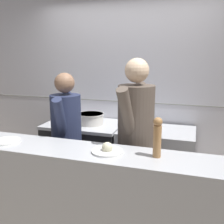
{
  "coord_description": "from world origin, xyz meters",
  "views": [
    {
      "loc": [
        0.89,
        -2.12,
        1.8
      ],
      "look_at": [
        -0.01,
        0.67,
        1.15
      ],
      "focal_mm": 42.0,
      "sensor_mm": 36.0,
      "label": 1
    }
  ],
  "objects_px": {
    "oven_range": "(85,154)",
    "chef_sous": "(136,138)",
    "stock_pot": "(91,118)",
    "plated_dish_main": "(7,141)",
    "plated_dish_appetiser": "(107,150)",
    "chef_head_cook": "(67,138)",
    "pepper_mill": "(157,136)"
  },
  "relations": [
    {
      "from": "oven_range",
      "to": "chef_sous",
      "type": "bearing_deg",
      "value": -37.98
    },
    {
      "from": "stock_pot",
      "to": "plated_dish_main",
      "type": "height_order",
      "value": "stock_pot"
    },
    {
      "from": "plated_dish_main",
      "to": "plated_dish_appetiser",
      "type": "relative_size",
      "value": 0.96
    },
    {
      "from": "plated_dish_appetiser",
      "to": "chef_head_cook",
      "type": "height_order",
      "value": "chef_head_cook"
    },
    {
      "from": "plated_dish_main",
      "to": "chef_sous",
      "type": "bearing_deg",
      "value": 25.51
    },
    {
      "from": "plated_dish_appetiser",
      "to": "chef_sous",
      "type": "bearing_deg",
      "value": 75.29
    },
    {
      "from": "stock_pot",
      "to": "pepper_mill",
      "type": "distance_m",
      "value": 1.52
    },
    {
      "from": "stock_pot",
      "to": "oven_range",
      "type": "bearing_deg",
      "value": 167.05
    },
    {
      "from": "plated_dish_appetiser",
      "to": "chef_head_cook",
      "type": "xyz_separation_m",
      "value": [
        -0.65,
        0.51,
        -0.12
      ]
    },
    {
      "from": "oven_range",
      "to": "plated_dish_main",
      "type": "distance_m",
      "value": 1.34
    },
    {
      "from": "oven_range",
      "to": "plated_dish_main",
      "type": "bearing_deg",
      "value": -102.41
    },
    {
      "from": "plated_dish_main",
      "to": "chef_sous",
      "type": "height_order",
      "value": "chef_sous"
    },
    {
      "from": "oven_range",
      "to": "chef_sous",
      "type": "distance_m",
      "value": 1.2
    },
    {
      "from": "chef_head_cook",
      "to": "plated_dish_main",
      "type": "bearing_deg",
      "value": -134.24
    },
    {
      "from": "stock_pot",
      "to": "chef_head_cook",
      "type": "xyz_separation_m",
      "value": [
        -0.03,
        -0.62,
        -0.08
      ]
    },
    {
      "from": "oven_range",
      "to": "chef_head_cook",
      "type": "xyz_separation_m",
      "value": [
        0.07,
        -0.65,
        0.45
      ]
    },
    {
      "from": "pepper_mill",
      "to": "chef_head_cook",
      "type": "distance_m",
      "value": 1.19
    },
    {
      "from": "oven_range",
      "to": "pepper_mill",
      "type": "xyz_separation_m",
      "value": [
        1.13,
        -1.13,
        0.72
      ]
    },
    {
      "from": "oven_range",
      "to": "plated_dish_main",
      "type": "xyz_separation_m",
      "value": [
        -0.26,
        -1.2,
        0.56
      ]
    },
    {
      "from": "stock_pot",
      "to": "plated_dish_appetiser",
      "type": "bearing_deg",
      "value": -61.57
    },
    {
      "from": "oven_range",
      "to": "pepper_mill",
      "type": "relative_size",
      "value": 3.08
    },
    {
      "from": "oven_range",
      "to": "chef_sous",
      "type": "relative_size",
      "value": 0.57
    },
    {
      "from": "oven_range",
      "to": "chef_head_cook",
      "type": "height_order",
      "value": "chef_head_cook"
    },
    {
      "from": "plated_dish_main",
      "to": "plated_dish_appetiser",
      "type": "xyz_separation_m",
      "value": [
        0.98,
        0.04,
        0.01
      ]
    },
    {
      "from": "oven_range",
      "to": "chef_sous",
      "type": "height_order",
      "value": "chef_sous"
    },
    {
      "from": "plated_dish_appetiser",
      "to": "chef_head_cook",
      "type": "bearing_deg",
      "value": 141.66
    },
    {
      "from": "stock_pot",
      "to": "chef_head_cook",
      "type": "bearing_deg",
      "value": -93.16
    },
    {
      "from": "stock_pot",
      "to": "plated_dish_appetiser",
      "type": "distance_m",
      "value": 1.29
    },
    {
      "from": "pepper_mill",
      "to": "oven_range",
      "type": "bearing_deg",
      "value": 134.92
    },
    {
      "from": "chef_sous",
      "to": "stock_pot",
      "type": "bearing_deg",
      "value": 148.64
    },
    {
      "from": "plated_dish_appetiser",
      "to": "chef_sous",
      "type": "xyz_separation_m",
      "value": [
        0.13,
        0.49,
        -0.04
      ]
    },
    {
      "from": "pepper_mill",
      "to": "plated_dish_appetiser",
      "type": "bearing_deg",
      "value": -176.22
    }
  ]
}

